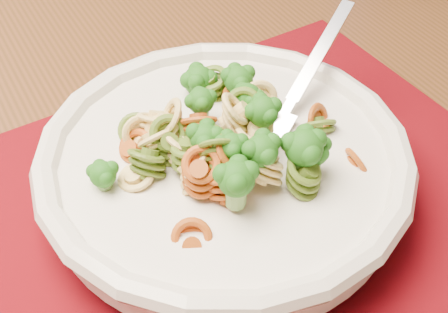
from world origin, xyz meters
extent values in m
cube|color=#572F18|center=(0.57, -0.28, 0.68)|extent=(1.58, 1.29, 0.04)
cube|color=#572F18|center=(1.03, 0.29, 0.33)|extent=(0.09, 0.09, 0.66)
cube|color=#590309|center=(0.54, -0.41, 0.70)|extent=(0.56, 0.51, 0.00)
cylinder|color=silver|center=(0.54, -0.40, 0.71)|extent=(0.12, 0.12, 0.01)
cylinder|color=silver|center=(0.54, -0.40, 0.73)|extent=(0.27, 0.27, 0.03)
torus|color=silver|center=(0.54, -0.40, 0.74)|extent=(0.29, 0.29, 0.02)
camera|label=1|loc=(0.49, -0.73, 1.06)|focal=50.00mm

